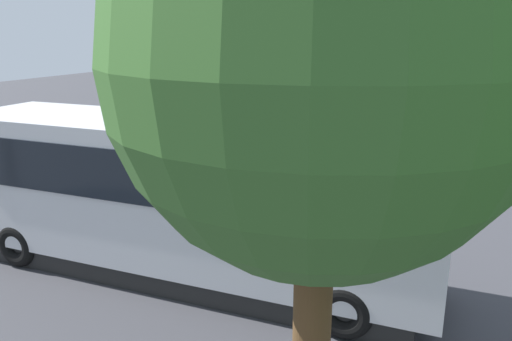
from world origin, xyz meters
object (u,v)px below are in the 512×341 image
Objects in this scene: spectator_centre at (211,183)px; parked_motorcycle_silver at (122,201)px; spectator_far_left at (285,196)px; tree_far at (322,32)px; spectator_left at (236,192)px; stunt_motorcycle at (276,153)px; spectator_right at (167,182)px; tour_bus at (186,199)px.

spectator_centre is 2.57m from parked_motorcycle_silver.
tree_far is (-3.02, 7.52, 3.91)m from spectator_far_left.
stunt_motorcycle reaches higher than spectator_left.
spectator_left is 0.99× the size of spectator_right.
spectator_centre reaches higher than spectator_left.
spectator_left is (1.34, -0.00, -0.08)m from spectator_far_left.
spectator_right is (3.43, -0.04, -0.07)m from spectator_far_left.
spectator_centre is 10.26m from tree_far.
spectator_far_left is 4.59m from stunt_motorcycle.
tour_bus is at bearing 109.06° from spectator_centre.
tree_far is at bearing 137.25° from parked_motorcycle_silver.
spectator_right is 10.71m from tree_far.
spectator_far_left is 0.89× the size of parked_motorcycle_silver.
tour_bus is 6.04× the size of spectator_right.
stunt_motorcycle is at bearing -95.62° from spectator_centre.
spectator_far_left is at bearing 113.89° from stunt_motorcycle.
spectator_centre is at bearing -9.25° from spectator_far_left.
spectator_centre is at bearing -21.82° from spectator_left.
spectator_centre reaches higher than spectator_right.
spectator_far_left reaches higher than spectator_centre.
spectator_right is 1.38m from parked_motorcycle_silver.
spectator_centre is (2.24, -0.36, -0.04)m from spectator_far_left.
parked_motorcycle_silver is at bearing 19.34° from spectator_centre.
tree_far is (-4.36, 7.52, 3.99)m from spectator_left.
spectator_far_left is 1.34m from spectator_left.
spectator_right is (2.09, -0.04, 0.01)m from spectator_left.
spectator_left is at bearing -171.80° from parked_motorcycle_silver.
stunt_motorcycle is 13.29m from tree_far.
tour_bus is 3.18m from spectator_centre.
tour_bus is 5.69× the size of spectator_far_left.
tour_bus reaches higher than spectator_far_left.
spectator_left is 2.09m from spectator_right.
spectator_far_left is 0.27× the size of tree_far.
spectator_far_left is 8.99m from tree_far.
spectator_centre is at bearing -164.84° from spectator_right.
spectator_far_left is at bearing -174.22° from parked_motorcycle_silver.
spectator_right is at bearing 69.29° from stunt_motorcycle.
tree_far reaches higher than spectator_far_left.
stunt_motorcycle is (1.86, -4.20, -0.03)m from spectator_far_left.
tour_bus is at bearing 95.42° from stunt_motorcycle.
spectator_left reaches higher than parked_motorcycle_silver.
spectator_centre is 3.85m from stunt_motorcycle.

